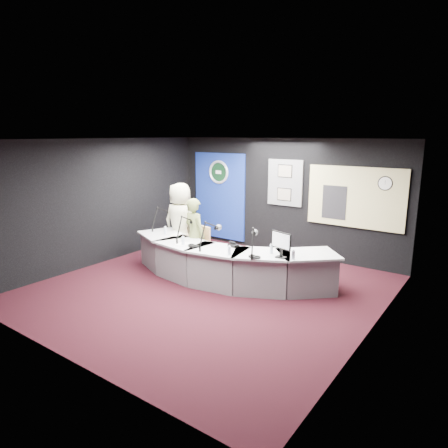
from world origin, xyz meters
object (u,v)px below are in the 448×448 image
Objects in this scene: broadcast_desk at (223,262)px; armchair_right at (195,251)px; person_woman at (195,235)px; person_man at (180,222)px; armchair_left at (181,242)px.

armchair_right reaches higher than broadcast_desk.
broadcast_desk is at bearing -177.39° from person_woman.
person_man reaches higher than person_woman.
person_woman reaches higher than armchair_right.
person_man reaches higher than broadcast_desk.
armchair_left is 0.47m from person_man.
person_man is at bearing 162.78° from broadcast_desk.
armchair_left is at bearing 180.00° from person_man.
broadcast_desk is at bearing 2.73° from armchair_right.
person_man is (0.00, 0.00, 0.47)m from armchair_left.
person_woman reaches higher than armchair_left.
broadcast_desk is 2.47× the size of person_man.
armchair_right is 0.55× the size of person_woman.
person_man is 0.79m from person_woman.
armchair_right is 0.48× the size of person_man.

